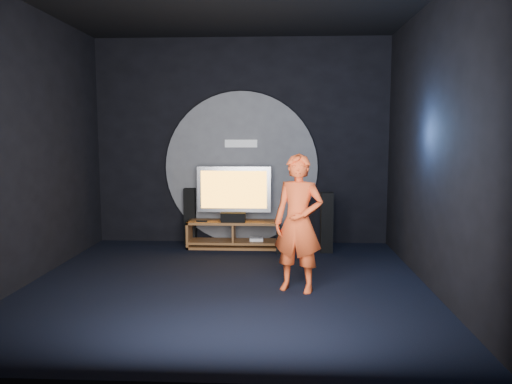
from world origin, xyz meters
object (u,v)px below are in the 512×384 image
(tv, at_px, (234,191))
(tower_speaker_left, at_px, (190,216))
(media_console, at_px, (234,236))
(subwoofer, at_px, (285,243))
(tower_speaker_right, at_px, (327,222))
(player, at_px, (298,223))

(tv, distance_m, tower_speaker_left, 0.94)
(media_console, bearing_deg, tower_speaker_left, 159.12)
(subwoofer, bearing_deg, tower_speaker_left, 160.49)
(tower_speaker_right, relative_size, subwoofer, 3.10)
(tower_speaker_right, bearing_deg, subwoofer, -176.12)
(media_console, height_order, tower_speaker_left, tower_speaker_left)
(subwoofer, relative_size, player, 0.19)
(tower_speaker_right, relative_size, player, 0.58)
(tv, relative_size, tower_speaker_left, 1.28)
(tv, relative_size, subwoofer, 3.95)
(media_console, bearing_deg, subwoofer, -18.21)
(player, bearing_deg, tv, 132.40)
(tower_speaker_left, relative_size, subwoofer, 3.10)
(media_console, distance_m, tower_speaker_left, 0.89)
(player, bearing_deg, tower_speaker_left, 144.06)
(tv, height_order, tower_speaker_right, tv)
(tower_speaker_left, xyz_separation_m, tower_speaker_right, (2.29, -0.53, 0.00))
(media_console, xyz_separation_m, tower_speaker_right, (1.50, -0.23, 0.28))
(tower_speaker_right, distance_m, player, 2.11)
(tower_speaker_right, bearing_deg, media_console, 171.21)
(tower_speaker_left, distance_m, subwoofer, 1.76)
(subwoofer, height_order, player, player)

